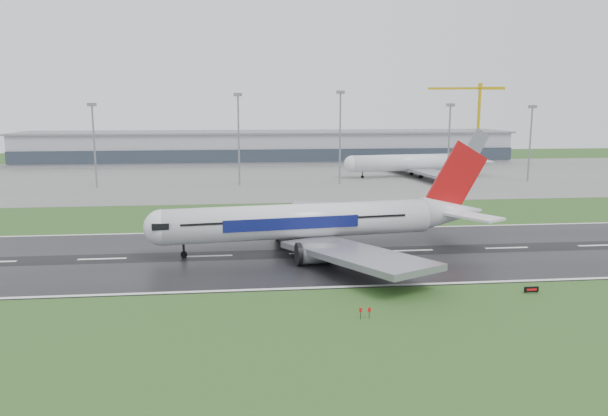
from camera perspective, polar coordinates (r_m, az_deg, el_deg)
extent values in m
plane|color=#264D1C|center=(114.37, 0.77, -4.50)|extent=(520.00, 520.00, 0.00)
cube|color=black|center=(114.36, 0.77, -4.48)|extent=(400.00, 45.00, 0.10)
cube|color=slate|center=(237.01, -2.88, 3.10)|extent=(400.00, 130.00, 0.08)
cube|color=#91939C|center=(295.95, -3.57, 5.93)|extent=(240.00, 36.00, 15.00)
cylinder|color=gray|center=(216.48, -19.87, 5.61)|extent=(0.64, 0.64, 28.33)
cylinder|color=gray|center=(210.28, -6.42, 6.50)|extent=(0.64, 0.64, 31.83)
cylinder|color=gray|center=(213.29, 3.56, 6.72)|extent=(0.64, 0.64, 32.71)
cylinder|color=gray|center=(224.03, 14.03, 6.02)|extent=(0.64, 0.64, 28.22)
cylinder|color=gray|center=(236.86, 21.30, 5.76)|extent=(0.64, 0.64, 27.58)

